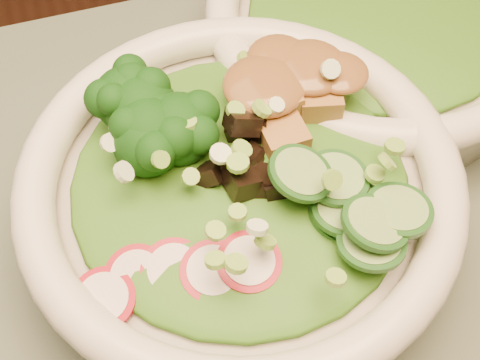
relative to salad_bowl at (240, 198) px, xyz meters
name	(u,v)px	position (x,y,z in m)	size (l,w,h in m)	color
salad_bowl	(240,198)	(0.00, 0.00, 0.00)	(0.27, 0.27, 0.07)	silver
side_bowl	(377,32)	(0.14, 0.11, 0.00)	(0.26, 0.26, 0.07)	silver
lettuce_bed	(240,179)	(0.00, 0.00, 0.02)	(0.21, 0.21, 0.02)	#245D13
side_lettuce	(381,12)	(0.14, 0.11, 0.02)	(0.17, 0.17, 0.02)	#245D13
broccoli_florets	(144,130)	(-0.05, 0.04, 0.04)	(0.08, 0.07, 0.04)	black
radish_slices	(193,269)	(-0.04, -0.05, 0.02)	(0.11, 0.04, 0.02)	maroon
cucumber_slices	(345,210)	(0.05, -0.05, 0.03)	(0.07, 0.07, 0.04)	#8ABE69
mushroom_heap	(249,150)	(0.01, 0.01, 0.04)	(0.07, 0.07, 0.04)	black
tofu_cubes	(285,94)	(0.04, 0.05, 0.03)	(0.09, 0.06, 0.04)	#A76C37
peanut_sauce	(286,80)	(0.04, 0.05, 0.05)	(0.07, 0.06, 0.02)	brown
scallion_garnish	(240,155)	(0.00, 0.00, 0.05)	(0.19, 0.19, 0.02)	#7DB941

